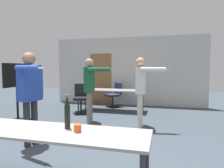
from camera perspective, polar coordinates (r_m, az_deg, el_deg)
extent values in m
cube|color=beige|center=(7.99, 4.44, 3.66)|extent=(6.00, 0.10, 2.69)
cube|color=olive|center=(8.21, -3.22, 1.46)|extent=(0.90, 0.02, 2.05)
cube|color=gray|center=(2.51, -18.15, -12.68)|extent=(2.40, 0.66, 0.03)
cylinder|color=#2D2D33|center=(2.53, 9.95, -21.16)|extent=(0.05, 0.05, 0.69)
cube|color=gray|center=(6.85, -0.40, -1.74)|extent=(2.26, 0.75, 0.03)
cylinder|color=#2D2D33|center=(6.96, -9.63, -4.71)|extent=(0.05, 0.05, 0.69)
cylinder|color=#2D2D33|center=(6.40, 8.19, -5.49)|extent=(0.05, 0.05, 0.69)
cylinder|color=#2D2D33|center=(7.53, -7.67, -4.01)|extent=(0.05, 0.05, 0.69)
cylinder|color=#2D2D33|center=(7.01, 8.76, -4.64)|extent=(0.05, 0.05, 0.69)
cube|color=black|center=(6.14, -25.24, -9.45)|extent=(0.44, 0.56, 0.03)
cylinder|color=black|center=(6.05, -25.39, -5.06)|extent=(0.06, 0.06, 0.92)
cube|color=black|center=(5.98, -25.63, 2.32)|extent=(0.04, 0.96, 0.63)
cube|color=#192342|center=(5.99, -25.80, 2.32)|extent=(0.01, 0.88, 0.56)
cylinder|color=slate|center=(5.49, -6.30, -6.40)|extent=(0.13, 0.13, 0.83)
cylinder|color=slate|center=(5.32, -6.55, -6.76)|extent=(0.13, 0.13, 0.83)
cube|color=#195633|center=(5.31, -6.49, 1.30)|extent=(0.33, 0.47, 0.65)
sphere|color=tan|center=(5.31, -6.53, 6.06)|extent=(0.23, 0.23, 0.23)
cylinder|color=#195633|center=(5.58, -6.12, 1.27)|extent=(0.10, 0.10, 0.56)
cylinder|color=#195633|center=(5.01, -3.72, 4.17)|extent=(0.57, 0.23, 0.10)
cube|color=white|center=(5.00, -0.14, 4.18)|extent=(0.13, 0.06, 0.03)
cylinder|color=#28282D|center=(4.15, -21.25, -10.09)|extent=(0.12, 0.12, 0.84)
cylinder|color=#28282D|center=(4.06, -23.12, -10.48)|extent=(0.12, 0.12, 0.84)
cube|color=#23429E|center=(3.98, -22.48, 0.29)|extent=(0.32, 0.44, 0.66)
sphere|color=#936B4C|center=(3.98, -22.67, 6.75)|extent=(0.23, 0.23, 0.23)
cylinder|color=#23429E|center=(4.13, -19.77, 0.34)|extent=(0.09, 0.09, 0.57)
cylinder|color=#23429E|center=(3.60, -23.01, 4.27)|extent=(0.58, 0.25, 0.09)
cube|color=white|center=(3.35, -19.81, 4.38)|extent=(0.13, 0.07, 0.03)
cylinder|color=beige|center=(5.13, 7.95, -7.17)|extent=(0.13, 0.13, 0.83)
cylinder|color=beige|center=(4.96, 8.00, -7.58)|extent=(0.13, 0.13, 0.83)
cube|color=silver|center=(4.95, 8.07, 1.08)|extent=(0.29, 0.45, 0.65)
sphere|color=tan|center=(4.94, 8.12, 6.20)|extent=(0.23, 0.23, 0.23)
cylinder|color=silver|center=(5.21, 7.99, 1.06)|extent=(0.10, 0.10, 0.57)
cylinder|color=silver|center=(4.69, 11.65, 4.11)|extent=(0.57, 0.18, 0.10)
cube|color=white|center=(4.73, 15.43, 4.04)|extent=(0.12, 0.05, 0.03)
cylinder|color=black|center=(7.62, 0.18, -6.41)|extent=(0.52, 0.52, 0.03)
cylinder|color=black|center=(7.58, 0.18, -4.91)|extent=(0.06, 0.06, 0.38)
cube|color=navy|center=(7.55, 0.18, -3.20)|extent=(0.65, 0.65, 0.08)
cube|color=navy|center=(7.66, 1.83, -1.21)|extent=(0.36, 0.34, 0.42)
cylinder|color=black|center=(6.62, -8.83, -8.11)|extent=(0.52, 0.52, 0.03)
cylinder|color=black|center=(6.57, -8.86, -6.22)|extent=(0.06, 0.06, 0.41)
cube|color=black|center=(6.53, -8.88, -4.09)|extent=(0.59, 0.59, 0.08)
cube|color=black|center=(6.76, -8.80, -1.67)|extent=(0.43, 0.21, 0.42)
cylinder|color=black|center=(2.46, -12.64, -9.19)|extent=(0.07, 0.07, 0.28)
cone|color=black|center=(2.42, -12.72, -4.52)|extent=(0.06, 0.06, 0.13)
cylinder|color=gold|center=(2.41, -12.75, -2.95)|extent=(0.03, 0.03, 0.01)
cylinder|color=#E05123|center=(2.33, -9.82, -12.34)|extent=(0.08, 0.08, 0.09)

